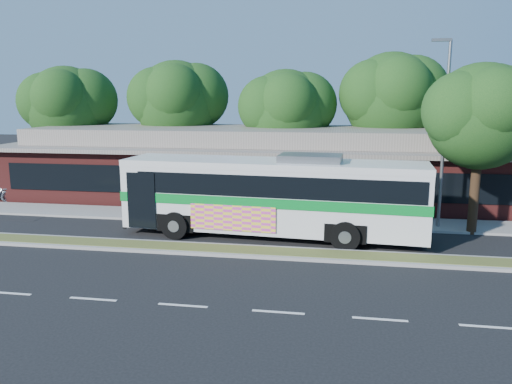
# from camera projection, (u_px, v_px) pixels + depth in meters

# --- Properties ---
(ground) EXTENTS (120.00, 120.00, 0.00)m
(ground) POSITION_uv_depth(u_px,v_px,m) (220.00, 256.00, 20.40)
(ground) COLOR black
(ground) RESTS_ON ground
(median_strip) EXTENTS (26.00, 1.10, 0.15)m
(median_strip) POSITION_uv_depth(u_px,v_px,m) (224.00, 250.00, 20.97)
(median_strip) COLOR #445122
(median_strip) RESTS_ON ground
(sidewalk) EXTENTS (44.00, 2.60, 0.12)m
(sidewalk) POSITION_uv_depth(u_px,v_px,m) (248.00, 218.00, 26.59)
(sidewalk) COLOR gray
(sidewalk) RESTS_ON ground
(plaza_building) EXTENTS (33.20, 11.20, 4.45)m
(plaza_building) POSITION_uv_depth(u_px,v_px,m) (266.00, 163.00, 32.59)
(plaza_building) COLOR maroon
(plaza_building) RESTS_ON ground
(lamp_post) EXTENTS (0.93, 0.18, 9.07)m
(lamp_post) POSITION_uv_depth(u_px,v_px,m) (444.00, 129.00, 23.75)
(lamp_post) COLOR slate
(lamp_post) RESTS_ON ground
(tree_bg_a) EXTENTS (6.47, 5.80, 8.63)m
(tree_bg_a) POSITION_uv_depth(u_px,v_px,m) (73.00, 104.00, 36.33)
(tree_bg_a) COLOR black
(tree_bg_a) RESTS_ON ground
(tree_bg_b) EXTENTS (6.69, 6.00, 9.00)m
(tree_bg_b) POSITION_uv_depth(u_px,v_px,m) (183.00, 101.00, 35.96)
(tree_bg_b) COLOR black
(tree_bg_b) RESTS_ON ground
(tree_bg_c) EXTENTS (6.24, 5.60, 8.26)m
(tree_bg_c) POSITION_uv_depth(u_px,v_px,m) (292.00, 109.00, 33.79)
(tree_bg_c) COLOR black
(tree_bg_c) RESTS_ON ground
(tree_bg_d) EXTENTS (6.91, 6.20, 9.37)m
(tree_bg_d) POSITION_uv_depth(u_px,v_px,m) (398.00, 97.00, 33.48)
(tree_bg_d) COLOR black
(tree_bg_d) RESTS_ON ground
(tree_bg_e) EXTENTS (6.47, 5.80, 8.50)m
(tree_bg_e) POSITION_uv_depth(u_px,v_px,m) (496.00, 108.00, 31.66)
(tree_bg_e) COLOR black
(tree_bg_e) RESTS_ON ground
(transit_bus) EXTENTS (14.01, 3.98, 3.89)m
(transit_bus) POSITION_uv_depth(u_px,v_px,m) (274.00, 191.00, 22.88)
(transit_bus) COLOR silver
(transit_bus) RESTS_ON ground
(sedan) EXTENTS (5.88, 3.96, 1.58)m
(sedan) POSITION_uv_depth(u_px,v_px,m) (37.00, 186.00, 31.80)
(sedan) COLOR silver
(sedan) RESTS_ON ground
(sidewalk_tree) EXTENTS (5.41, 4.85, 7.96)m
(sidewalk_tree) POSITION_uv_depth(u_px,v_px,m) (488.00, 114.00, 22.76)
(sidewalk_tree) COLOR black
(sidewalk_tree) RESTS_ON ground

